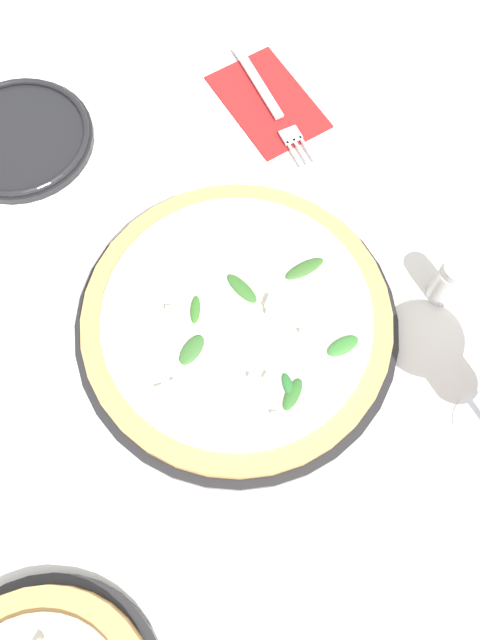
% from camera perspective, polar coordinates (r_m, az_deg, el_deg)
% --- Properties ---
extents(ground_plane, '(6.00, 6.00, 0.00)m').
position_cam_1_polar(ground_plane, '(0.69, 0.84, 0.43)').
color(ground_plane, silver).
extents(pizza_arugula_main, '(0.35, 0.35, 0.05)m').
position_cam_1_polar(pizza_arugula_main, '(0.67, 0.01, -0.41)').
color(pizza_arugula_main, black).
rests_on(pizza_arugula_main, ground_plane).
extents(napkin, '(0.17, 0.14, 0.01)m').
position_cam_1_polar(napkin, '(0.85, 2.54, 19.37)').
color(napkin, '#B21E1E').
rests_on(napkin, ground_plane).
extents(fork, '(0.20, 0.09, 0.00)m').
position_cam_1_polar(fork, '(0.84, 2.80, 19.24)').
color(fork, silver).
rests_on(fork, ground_plane).
extents(side_plate_white, '(0.18, 0.18, 0.02)m').
position_cam_1_polar(side_plate_white, '(0.85, -19.55, 15.44)').
color(side_plate_white, black).
rests_on(side_plate_white, ground_plane).
extents(shaker_pepper, '(0.03, 0.03, 0.07)m').
position_cam_1_polar(shaker_pepper, '(0.71, 18.54, 3.35)').
color(shaker_pepper, silver).
rests_on(shaker_pepper, ground_plane).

